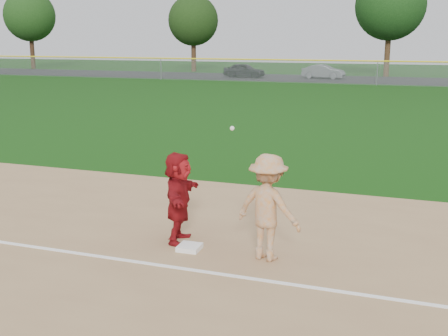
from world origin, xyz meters
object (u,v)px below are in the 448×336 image
(first_base, at_px, (190,247))
(car_left, at_px, (244,70))
(car_mid, at_px, (323,72))
(base_runner, at_px, (179,197))

(first_base, xyz_separation_m, car_left, (-13.10, 45.08, 0.65))
(first_base, xyz_separation_m, car_mid, (-5.34, 46.00, 0.62))
(first_base, height_order, base_runner, base_runner)
(base_runner, xyz_separation_m, car_left, (-12.73, 44.74, -0.20))
(base_runner, height_order, car_left, base_runner)
(car_mid, bearing_deg, first_base, -166.00)
(base_runner, xyz_separation_m, car_mid, (-4.98, 45.65, -0.23))
(first_base, xyz_separation_m, base_runner, (-0.36, 0.35, 0.85))
(car_mid, bearing_deg, car_left, 104.10)
(base_runner, bearing_deg, car_mid, -6.12)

